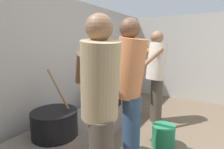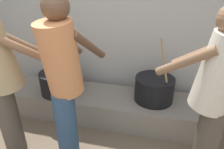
{
  "view_description": "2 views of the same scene",
  "coord_description": "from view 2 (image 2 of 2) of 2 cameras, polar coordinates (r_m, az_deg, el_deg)",
  "views": [
    {
      "loc": [
        -1.88,
        0.2,
        1.34
      ],
      "look_at": [
        -0.17,
        1.22,
        1.0
      ],
      "focal_mm": 28.96,
      "sensor_mm": 36.0,
      "label": 1
    },
    {
      "loc": [
        0.6,
        -0.34,
        1.66
      ],
      "look_at": [
        0.29,
        0.95,
        1.03
      ],
      "focal_mm": 31.14,
      "sensor_mm": 36.0,
      "label": 2
    }
  ],
  "objects": [
    {
      "name": "cooking_pot_secondary",
      "position": [
        2.64,
        -15.09,
        -2.04
      ],
      "size": [
        0.5,
        0.5,
        0.74
      ],
      "color": "black",
      "rests_on": "hearth_ledge"
    },
    {
      "name": "cook_in_cream_shirt",
      "position": [
        1.71,
        27.94,
        -4.84
      ],
      "size": [
        0.72,
        0.61,
        1.55
      ],
      "color": "#4C4238",
      "rests_on": "ground_plane"
    },
    {
      "name": "hearth_ledge",
      "position": [
        2.63,
        -1.89,
        -9.08
      ],
      "size": [
        2.7,
        0.6,
        0.34
      ],
      "primitive_type": "cube",
      "color": "slate",
      "rests_on": "ground_plane"
    },
    {
      "name": "block_enclosure_rear",
      "position": [
        2.76,
        0.54,
        11.68
      ],
      "size": [
        5.8,
        0.2,
        2.01
      ],
      "primitive_type": "cube",
      "color": "#ADA8A0",
      "rests_on": "ground_plane"
    },
    {
      "name": "cooking_pot_main",
      "position": [
        2.43,
        12.25,
        -4.1
      ],
      "size": [
        0.47,
        0.47,
        0.75
      ],
      "color": "black",
      "rests_on": "hearth_ledge"
    },
    {
      "name": "cook_in_orange_shirt",
      "position": [
        1.72,
        -14.11,
        -0.93
      ],
      "size": [
        0.46,
        0.72,
        1.61
      ],
      "color": "navy",
      "rests_on": "ground_plane"
    },
    {
      "name": "cook_in_tan_shirt",
      "position": [
        2.04,
        -29.72,
        -0.17
      ],
      "size": [
        0.69,
        0.69,
        1.56
      ],
      "color": "#4C4238",
      "rests_on": "ground_plane"
    }
  ]
}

